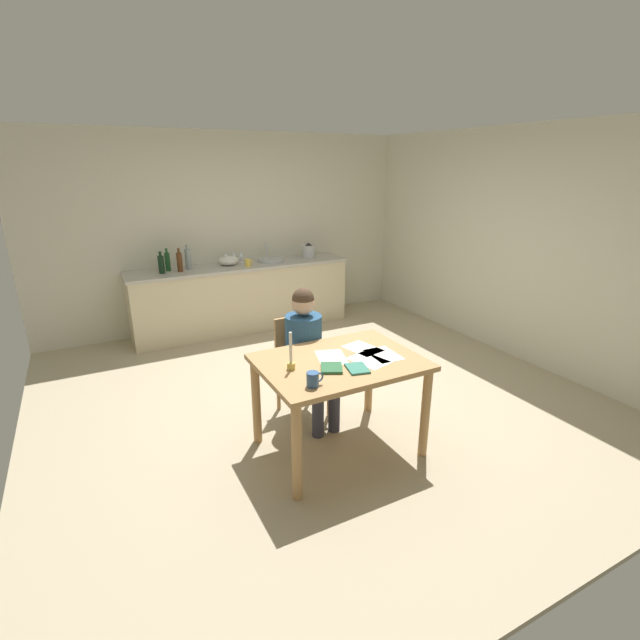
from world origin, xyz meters
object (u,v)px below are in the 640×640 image
object	(u,v)px
book_magazine	(357,368)
bottle_oil	(161,264)
chair_at_table	(300,360)
person_seated	(307,348)
coffee_mug	(313,379)
bottle_wine_red	(180,262)
sink_unit	(271,260)
teacup_on_counter	(248,263)
candlestick	(291,359)
mixing_bowl	(228,261)
bottle_vinegar	(167,261)
wine_glass_back_left	(226,256)
book_cookery	(332,368)
stovetop_kettle	(309,251)
bottle_sauce	(188,259)
dining_table	(339,374)
wine_glass_near_sink	(241,254)
wine_glass_by_kettle	(234,255)

from	to	relation	value
book_magazine	bottle_oil	distance (m)	3.37
chair_at_table	person_seated	bearing A→B (deg)	-87.20
coffee_mug	bottle_wine_red	distance (m)	3.36
sink_unit	bottle_wine_red	distance (m)	1.24
sink_unit	teacup_on_counter	bearing A→B (deg)	-158.07
candlestick	mixing_bowl	xyz separation A→B (m)	(0.50, 3.14, 0.11)
bottle_vinegar	wine_glass_back_left	world-z (taller)	bottle_vinegar
book_cookery	mixing_bowl	size ratio (longest dim) A/B	0.67
stovetop_kettle	bottle_sauce	bearing A→B (deg)	177.94
book_cookery	stovetop_kettle	distance (m)	3.52
chair_at_table	book_magazine	xyz separation A→B (m)	(0.04, -0.90, 0.28)
coffee_mug	wine_glass_back_left	distance (m)	3.58
coffee_mug	bottle_wine_red	xyz separation A→B (m)	(-0.18, 3.35, 0.20)
chair_at_table	sink_unit	bearing A→B (deg)	73.78
teacup_on_counter	bottle_wine_red	bearing A→B (deg)	173.19
person_seated	candlestick	bearing A→B (deg)	-126.44
book_magazine	teacup_on_counter	xyz separation A→B (m)	(0.28, 3.16, 0.17)
dining_table	mixing_bowl	bearing A→B (deg)	88.08
dining_table	bottle_wine_red	size ratio (longest dim) A/B	4.08
book_cookery	bottle_vinegar	bearing A→B (deg)	126.10
bottle_oil	wine_glass_back_left	world-z (taller)	bottle_oil
dining_table	bottle_sauce	size ratio (longest dim) A/B	3.85
bottle_oil	dining_table	bearing A→B (deg)	-75.87
stovetop_kettle	coffee_mug	bearing A→B (deg)	-115.86
wine_glass_near_sink	teacup_on_counter	bearing A→B (deg)	-90.67
book_magazine	wine_glass_near_sink	distance (m)	3.48
chair_at_table	book_cookery	distance (m)	0.87
bottle_wine_red	bottle_sauce	bearing A→B (deg)	40.21
chair_at_table	book_cookery	size ratio (longest dim) A/B	4.94
sink_unit	teacup_on_counter	distance (m)	0.41
sink_unit	mixing_bowl	world-z (taller)	sink_unit
wine_glass_back_left	candlestick	bearing A→B (deg)	-98.64
chair_at_table	bottle_wine_red	xyz separation A→B (m)	(-0.54, 2.36, 0.53)
wine_glass_near_sink	teacup_on_counter	xyz separation A→B (m)	(-0.00, -0.30, -0.06)
bottle_vinegar	dining_table	bearing A→B (deg)	-77.98
bottle_wine_red	wine_glass_back_left	size ratio (longest dim) A/B	1.92
wine_glass_by_kettle	candlestick	bearing A→B (deg)	-100.58
bottle_wine_red	bottle_sauce	world-z (taller)	bottle_sauce
candlestick	wine_glass_near_sink	size ratio (longest dim) A/B	1.85
candlestick	chair_at_table	bearing A→B (deg)	60.51
bottle_wine_red	mixing_bowl	world-z (taller)	bottle_wine_red
bottle_sauce	stovetop_kettle	size ratio (longest dim) A/B	1.43
chair_at_table	coffee_mug	xyz separation A→B (m)	(-0.36, -0.98, 0.32)
candlestick	wine_glass_back_left	bearing A→B (deg)	81.36
book_cookery	bottle_sauce	world-z (taller)	bottle_sauce
book_cookery	wine_glass_by_kettle	distance (m)	3.39
chair_at_table	bottle_vinegar	xyz separation A→B (m)	(-0.66, 2.48, 0.52)
bottle_vinegar	bottle_wine_red	xyz separation A→B (m)	(0.13, -0.12, 0.00)
candlestick	wine_glass_by_kettle	size ratio (longest dim) A/B	1.85
bottle_sauce	teacup_on_counter	distance (m)	0.76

